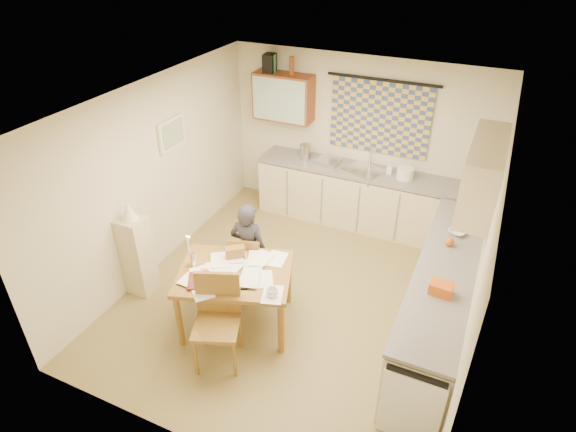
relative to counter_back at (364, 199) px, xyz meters
The scene contains 44 objects.
floor 2.02m from the counter_back, 97.58° to the right, with size 4.00×4.50×0.02m, color olive.
ceiling 2.85m from the counter_back, 97.58° to the right, with size 4.00×4.50×0.02m, color white.
wall_back 0.89m from the counter_back, 129.94° to the left, with size 4.00×0.02×2.50m, color beige.
wall_front 4.29m from the counter_back, 93.53° to the right, with size 4.00×0.02×2.50m, color beige.
wall_left 3.10m from the counter_back, 139.33° to the right, with size 0.02×4.50×2.50m, color beige.
wall_right 2.74m from the counter_back, 48.09° to the right, with size 0.02×4.50×2.50m, color beige.
window_blind 1.23m from the counter_back, 81.48° to the left, with size 1.45×0.03×1.05m, color #344679.
curtain_rod 1.77m from the counter_back, 80.81° to the left, with size 0.04×0.04×1.60m, color black.
wall_cabinet 1.96m from the counter_back, behind, with size 0.90×0.34×0.70m, color brown.
wall_cabinet_glass 1.95m from the counter_back, behind, with size 0.84×0.02×0.64m, color #99B2A5.
upper_cabinet_right 2.53m from the counter_back, 41.72° to the right, with size 0.34×1.30×0.70m, color #C7B686.
framed_print 2.99m from the counter_back, 145.19° to the right, with size 0.04×0.50×0.40m, color #ECE6C3.
print_canvas 2.97m from the counter_back, 144.89° to the right, with size 0.01×0.42×0.32m, color beige.
counter_back is the anchor object (origin of this frame).
counter_right 2.34m from the counter_back, 52.01° to the right, with size 0.62×2.95×0.92m.
stove 3.43m from the counter_back, 65.14° to the right, with size 0.54×0.54×0.84m.
sink 0.43m from the counter_back, behind, with size 0.55×0.45×0.10m, color silver.
tap 0.63m from the counter_back, 95.00° to the left, with size 0.03×0.03×0.28m, color silver.
dish_rack 0.79m from the counter_back, behind, with size 0.35×0.30×0.06m, color silver.
kettle 1.14m from the counter_back, behind, with size 0.18×0.18×0.24m, color silver.
mixing_bowl 0.78m from the counter_back, ahead, with size 0.24×0.24×0.16m, color white.
soap_bottle 0.64m from the counter_back, ahead, with size 0.08×0.08×0.17m, color white.
bowl 1.91m from the counter_back, 38.67° to the right, with size 0.25×0.25×0.05m, color white.
orange_bag 2.77m from the counter_back, 58.05° to the right, with size 0.22×0.16×0.12m, color #CF5512.
fruit_orange 2.07m from the counter_back, 45.95° to the right, with size 0.10×0.10×0.10m, color #CF5512.
speaker 2.45m from the counter_back, behind, with size 0.16×0.20×0.26m, color black.
bottle_green 2.41m from the counter_back, behind, with size 0.07×0.07×0.26m, color #195926.
bottle_brown 2.23m from the counter_back, behind, with size 0.07×0.07×0.26m, color brown.
dining_table 2.77m from the counter_back, 104.62° to the right, with size 1.48×1.29×0.75m.
chair_far 2.30m from the counter_back, 112.13° to the right, with size 0.48×0.48×0.86m.
chair_near 3.31m from the counter_back, 100.38° to the right, with size 0.61×0.61×1.03m.
person 2.29m from the counter_back, 111.20° to the right, with size 0.49×0.35×1.29m, color black.
shelf_stand 3.40m from the counter_back, 128.15° to the right, with size 0.32×0.30×1.07m, color #C7B686.
lampshade 3.47m from the counter_back, 128.15° to the right, with size 0.20×0.20×0.22m, color #ECE6C3.
letter_rack 2.63m from the counter_back, 108.16° to the right, with size 0.22×0.10×0.16m, color brown.
mug 2.90m from the counter_back, 92.77° to the right, with size 0.16×0.16×0.09m, color white.
magazine 3.25m from the counter_back, 109.24° to the right, with size 0.34×0.37×0.03m, color maroon.
book 3.10m from the counter_back, 109.66° to the right, with size 0.20×0.25×0.02m, color #CF5512.
orange_box 3.19m from the counter_back, 105.98° to the right, with size 0.12×0.08×0.04m, color #CF5512.
eyeglasses 2.96m from the counter_back, 99.55° to the right, with size 0.13×0.04×0.02m, color black.
candle_holder 3.04m from the counter_back, 112.65° to the right, with size 0.06×0.06×0.18m, color silver.
candle 3.10m from the counter_back, 113.33° to the right, with size 0.02×0.02×0.22m, color white.
candle_flame 3.12m from the counter_back, 112.40° to the right, with size 0.02×0.02×0.02m, color #FFCC66.
papers 2.79m from the counter_back, 104.84° to the right, with size 1.19×1.17×0.03m.
Camera 1 is at (1.84, -4.30, 4.09)m, focal length 30.00 mm.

